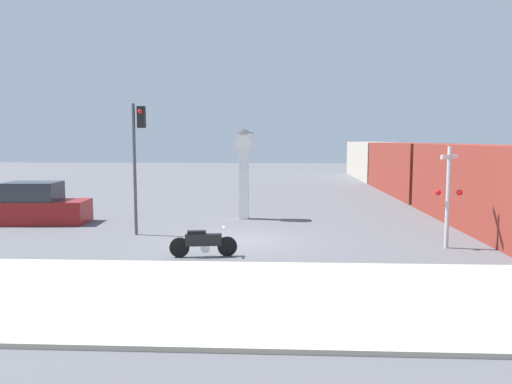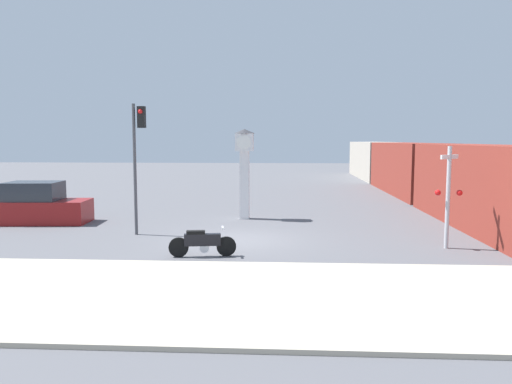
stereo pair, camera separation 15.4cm
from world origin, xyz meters
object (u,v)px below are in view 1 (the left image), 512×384
railroad_crossing_signal (448,193)px  parked_car (37,206)px  motorcycle (203,243)px  clock_tower (244,160)px  freight_train (406,168)px  traffic_light (138,146)px

railroad_crossing_signal → parked_car: 16.70m
motorcycle → clock_tower: 7.92m
parked_car → freight_train: bearing=30.9°
motorcycle → clock_tower: size_ratio=0.51×
motorcycle → traffic_light: 5.42m
motorcycle → railroad_crossing_signal: size_ratio=0.61×
freight_train → railroad_crossing_signal: (-2.97, -17.59, 0.17)m
traffic_light → parked_car: size_ratio=1.15×
clock_tower → railroad_crossing_signal: 9.38m
freight_train → traffic_light: bearing=-131.4°
freight_train → motorcycle: bearing=-119.6°
motorcycle → clock_tower: (0.71, 7.55, 2.27)m
freight_train → parked_car: size_ratio=9.24×
clock_tower → parked_car: 9.27m
motorcycle → railroad_crossing_signal: bearing=2.9°
motorcycle → clock_tower: bearing=75.8°
clock_tower → railroad_crossing_signal: size_ratio=1.20×
motorcycle → traffic_light: bearing=122.1°
railroad_crossing_signal → parked_car: railroad_crossing_signal is taller
motorcycle → parked_car: (-8.18, 5.83, 0.31)m
freight_train → parked_car: 23.36m
motorcycle → traffic_light: (-2.99, 3.45, 2.93)m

